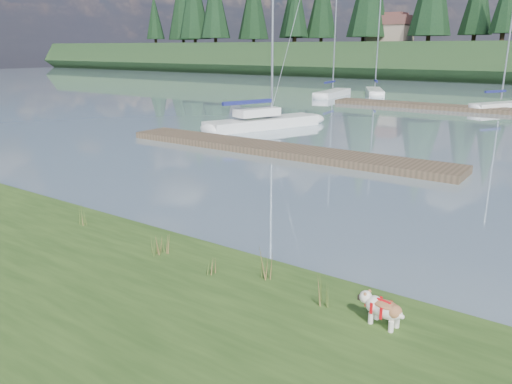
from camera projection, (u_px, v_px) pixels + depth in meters
The scene contains 18 objects.
ground at pixel (478, 111), 36.49m from camera, with size 200.00×200.00×0.00m, color #839AA8.
bulldog at pixel (383, 308), 7.71m from camera, with size 0.78×0.39×0.46m.
sailboat_main at pixel (271, 120), 29.15m from camera, with size 4.31×8.18×11.77m.
dock_near at pixel (277, 149), 22.12m from camera, with size 16.00×2.00×0.30m, color #4C3D2C.
dock_far at pixel (508, 111), 35.35m from camera, with size 26.00×2.20×0.30m, color #4C3D2C.
sailboat_bg_0 at pixel (335, 93), 47.84m from camera, with size 2.41×7.64×10.95m.
sailboat_bg_1 at pixel (374, 91), 49.42m from camera, with size 4.32×6.91×10.58m.
sailboat_bg_2 at pixel (505, 105), 37.24m from camera, with size 3.97×5.77×9.20m.
weed_0 at pixel (153, 245), 10.35m from camera, with size 0.17×0.14×0.53m.
weed_1 at pixel (165, 245), 10.40m from camera, with size 0.17×0.14×0.45m.
weed_2 at pixel (266, 264), 9.22m from camera, with size 0.17×0.14×0.75m.
weed_3 at pixel (81, 217), 12.05m from camera, with size 0.17×0.14×0.53m.
weed_4 at pixel (212, 267), 9.46m from camera, with size 0.17×0.14×0.38m.
weed_5 at pixel (323, 292), 8.30m from camera, with size 0.17×0.14×0.59m.
mud_lip at pixel (176, 246), 11.60m from camera, with size 60.00×0.50×0.14m, color #33281C.
conifer_0 at pixel (215, 1), 92.33m from camera, with size 5.72×5.72×14.15m.
conifer_1 at pixel (295, 7), 87.61m from camera, with size 4.40×4.40×11.30m.
house_0 at pixel (391, 29), 78.03m from camera, with size 6.30×5.30×4.65m.
Camera 1 is at (7.71, -9.38, 4.52)m, focal length 35.00 mm.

